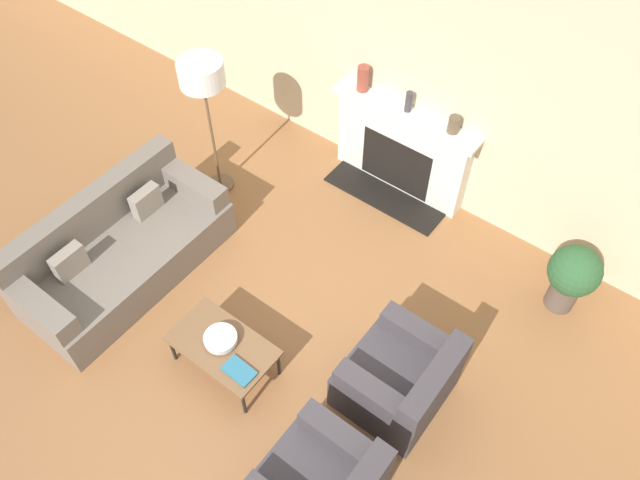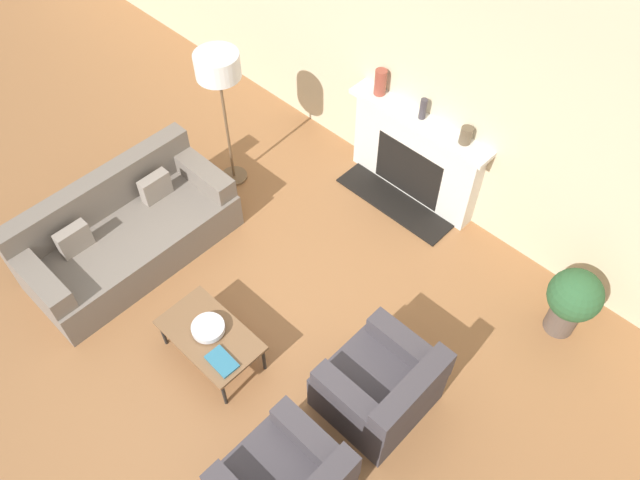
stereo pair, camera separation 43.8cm
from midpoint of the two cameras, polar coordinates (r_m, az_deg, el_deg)
name	(u,v)px [view 1 (the left image)]	position (r m, az deg, el deg)	size (l,w,h in m)	color
ground_plane	(246,370)	(5.86, -8.92, -11.76)	(18.00, 18.00, 0.00)	#99663D
wall_back	(436,79)	(6.27, 8.54, 14.29)	(18.00, 0.06, 2.90)	beige
fireplace	(401,150)	(6.84, 5.59, 8.08)	(1.67, 0.59, 1.05)	silver
couch	(121,250)	(6.52, -19.57, -0.98)	(0.97, 2.11, 0.85)	slate
armchair_far	(400,380)	(5.42, 4.99, -12.74)	(0.82, 0.86, 0.79)	#423D42
coffee_table	(223,347)	(5.60, -11.14, -9.65)	(0.94, 0.54, 0.38)	brown
bowl	(221,339)	(5.55, -11.35, -8.95)	(0.30, 0.30, 0.08)	silver
book	(239,371)	(5.42, -9.76, -11.83)	(0.28, 0.18, 0.02)	teal
floor_lamp	(202,81)	(6.34, -12.72, 13.91)	(0.45, 0.45, 1.66)	brown
mantel_vase_left	(363,78)	(6.64, 2.02, 14.48)	(0.13, 0.13, 0.28)	brown
mantel_vase_center_left	(409,102)	(6.42, 6.14, 12.40)	(0.07, 0.07, 0.23)	#3D383D
mantel_vase_center_right	(454,124)	(6.25, 10.17, 10.28)	(0.12, 0.12, 0.18)	brown
potted_plant	(573,275)	(6.14, 20.24, -3.11)	(0.49, 0.49, 0.78)	brown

